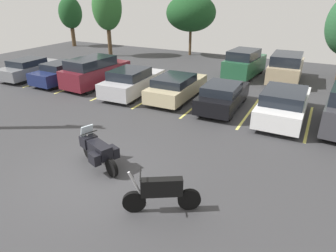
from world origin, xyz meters
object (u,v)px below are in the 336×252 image
object	(u,v)px
motorcycle_touring	(97,150)
car_far_tan	(286,68)
car_champagne	(177,87)
car_silver	(133,82)
car_white	(284,104)
motorcycle_second	(161,193)
car_grey	(30,68)
car_maroon	(95,72)
car_navy	(63,72)
car_far_green	(244,63)
car_black	(223,96)

from	to	relation	value
motorcycle_touring	car_far_tan	size ratio (longest dim) A/B	0.44
motorcycle_touring	car_champagne	distance (m)	7.69
car_silver	car_white	distance (m)	8.39
motorcycle_second	car_grey	xyz separation A→B (m)	(-14.83, 8.05, 0.09)
car_champagne	car_white	distance (m)	5.73
car_grey	car_maroon	xyz separation A→B (m)	(5.38, 0.56, 0.25)
car_navy	car_silver	world-z (taller)	car_silver
car_maroon	car_grey	bearing A→B (deg)	-174.05
car_champagne	car_far_tan	distance (m)	8.19
car_white	car_far_tan	world-z (taller)	car_far_tan
car_maroon	car_far_green	size ratio (longest dim) A/B	1.08
car_grey	car_far_green	bearing A→B (deg)	28.68
motorcycle_second	car_grey	distance (m)	16.88
car_grey	car_white	size ratio (longest dim) A/B	0.89
car_maroon	car_black	bearing A→B (deg)	-1.66
motorcycle_touring	car_navy	size ratio (longest dim) A/B	0.46
car_black	car_far_tan	xyz separation A→B (m)	(2.09, 6.90, 0.24)
motorcycle_touring	car_far_green	size ratio (longest dim) A/B	0.47
car_maroon	car_far_tan	bearing A→B (deg)	32.28
car_grey	car_maroon	size ratio (longest dim) A/B	0.92
car_maroon	car_far_tan	xyz separation A→B (m)	(10.54, 6.66, 0.01)
car_grey	car_navy	world-z (taller)	car_navy
car_black	car_far_green	distance (m)	6.92
car_grey	car_silver	bearing A→B (deg)	1.68
car_navy	car_black	xyz separation A→B (m)	(10.94, 0.06, 0.03)
car_grey	car_black	world-z (taller)	car_black
motorcycle_second	car_far_green	size ratio (longest dim) A/B	0.43
car_champagne	car_grey	bearing A→B (deg)	-176.73
car_black	car_silver	bearing A→B (deg)	-179.26
car_champagne	car_far_green	world-z (taller)	car_far_green
car_black	car_white	size ratio (longest dim) A/B	0.88
car_grey	car_maroon	distance (m)	5.42
car_white	car_champagne	bearing A→B (deg)	176.63
motorcycle_second	car_champagne	bearing A→B (deg)	113.49
car_grey	car_maroon	bearing A→B (deg)	5.95
car_silver	car_black	size ratio (longest dim) A/B	1.09
car_champagne	car_far_green	bearing A→B (deg)	72.28
car_grey	car_far_tan	world-z (taller)	car_far_tan
motorcycle_touring	car_white	world-z (taller)	car_white
car_maroon	car_white	distance (m)	11.40
car_silver	car_champagne	bearing A→B (deg)	8.23
motorcycle_touring	car_maroon	distance (m)	9.95
car_far_tan	motorcycle_touring	bearing A→B (deg)	-106.11
car_champagne	car_far_green	size ratio (longest dim) A/B	1.05
car_silver	car_far_tan	bearing A→B (deg)	42.79
car_grey	car_white	distance (m)	16.78
car_grey	car_navy	bearing A→B (deg)	5.04
car_navy	car_maroon	distance (m)	2.52
motorcycle_second	car_silver	bearing A→B (deg)	127.85
car_navy	car_white	size ratio (longest dim) A/B	0.91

